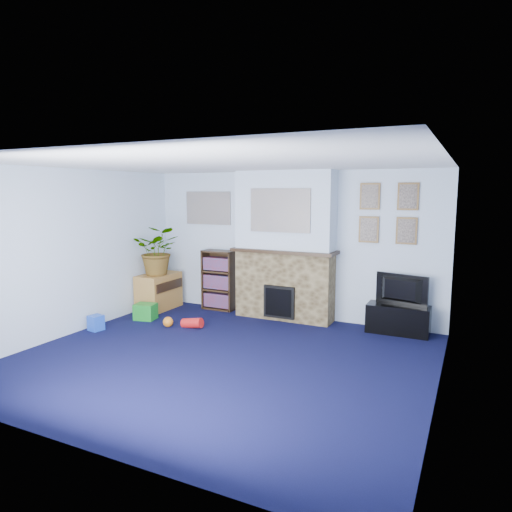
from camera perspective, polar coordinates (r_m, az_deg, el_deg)
The scene contains 26 objects.
floor at distance 5.85m, azimuth -4.27°, elevation -12.67°, with size 5.00×4.50×0.01m, color black.
ceiling at distance 5.49m, azimuth -4.54°, elevation 11.49°, with size 5.00×4.50×0.01m, color white.
wall_back at distance 7.56m, azimuth 4.19°, elevation 1.42°, with size 5.00×0.04×2.40m, color silver.
wall_front at distance 3.81m, azimuth -21.73°, elevation -5.69°, with size 5.00×0.04×2.40m, color silver.
wall_left at distance 7.12m, azimuth -22.07°, elevation 0.45°, with size 0.04×4.50×2.40m, color silver.
wall_right at distance 4.82m, azimuth 22.30°, elevation -2.93°, with size 0.04×4.50×2.40m, color silver.
chimney_breast at distance 7.37m, azimuth 3.60°, elevation 1.13°, with size 1.72×0.50×2.40m.
collage_main at distance 7.13m, azimuth 3.00°, elevation 5.71°, with size 1.00×0.03×0.68m, color gray.
collage_left at distance 8.20m, azimuth -5.99°, elevation 5.98°, with size 0.90×0.03×0.58m, color gray.
portrait_tl at distance 7.11m, azimuth 14.06°, elevation 7.25°, with size 0.30×0.03×0.40m, color brown.
portrait_tr at distance 7.02m, azimuth 18.49°, elevation 7.08°, with size 0.30×0.03×0.40m, color brown.
portrait_bl at distance 7.14m, azimuth 13.92°, elevation 3.24°, with size 0.30×0.03×0.40m, color brown.
portrait_br at distance 7.04m, azimuth 18.31°, elevation 3.01°, with size 0.30×0.03×0.40m, color brown.
tv_stand at distance 7.07m, azimuth 17.34°, elevation -7.44°, with size 0.89×0.37×0.42m, color black.
television at distance 6.99m, azimuth 17.51°, elevation -4.07°, with size 0.78×0.10×0.45m, color black.
bookshelf at distance 8.09m, azimuth -4.62°, elevation -3.16°, with size 0.58×0.28×1.05m.
sideboard at distance 8.29m, azimuth -12.05°, elevation -4.11°, with size 0.45×0.81×0.63m, color #AB7836.
potted_plant at distance 8.10m, azimuth -12.14°, elevation 0.69°, with size 0.77×0.67×0.85m, color #26661E.
mantel_clock at distance 7.32m, azimuth 3.48°, elevation 1.37°, with size 0.10×0.06×0.14m, color gold.
mantel_candle at distance 7.21m, azimuth 5.68°, elevation 1.33°, with size 0.06×0.06×0.18m, color #B2BFC6.
mantel_teddy at distance 7.56m, azimuth -0.63°, elevation 1.56°, with size 0.13×0.13×0.13m, color gray.
mantel_can at distance 7.08m, azimuth 9.01°, elevation 0.98°, with size 0.07×0.07×0.13m, color blue.
green_crate at distance 7.70m, azimuth -13.65°, elevation -6.69°, with size 0.32×0.26×0.26m, color #198C26.
toy_ball at distance 7.22m, azimuth -10.94°, elevation -8.02°, with size 0.16×0.16×0.16m, color orange.
toy_block at distance 7.33m, azimuth -19.37°, elevation -7.92°, with size 0.19×0.19×0.23m, color blue.
toy_tube at distance 7.13m, azimuth -7.97°, elevation -8.31°, with size 0.15×0.15×0.33m, color red.
Camera 1 is at (2.76, -4.73, 2.06)m, focal length 32.00 mm.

